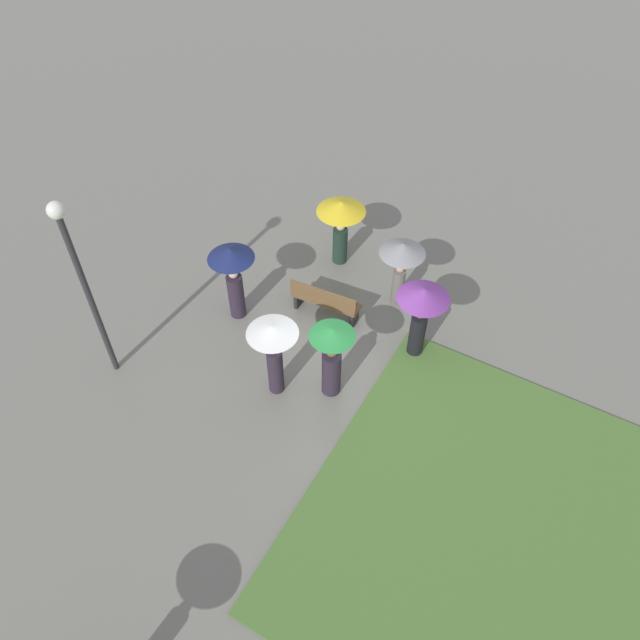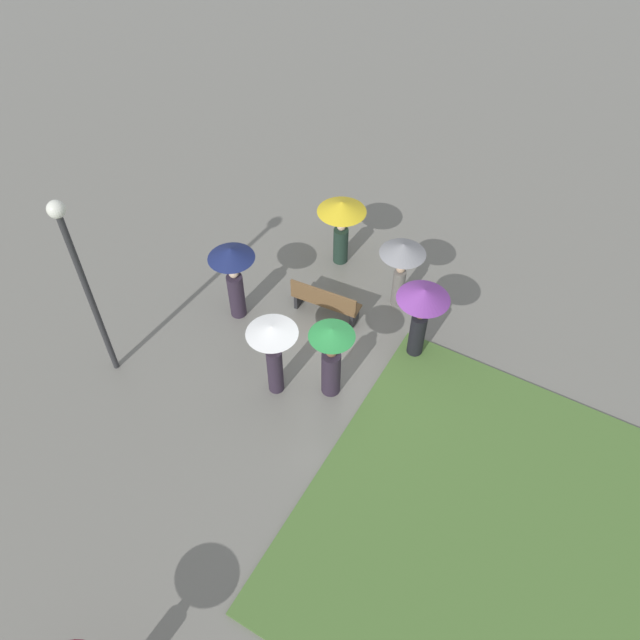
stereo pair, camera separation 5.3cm
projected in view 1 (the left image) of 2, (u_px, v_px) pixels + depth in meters
The scene contains 10 objects.
ground_plane at pixel (341, 366), 13.45m from camera, with size 90.00×90.00×0.00m, color slate.
lawn_patch_near at pixel (546, 556), 10.61m from camera, with size 8.30×6.94×0.06m.
park_bench at pixel (325, 301), 14.14m from camera, with size 1.64×0.54×0.90m.
lamp_post at pixel (80, 272), 11.36m from camera, with size 0.32×0.32×4.36m.
crowd_person_grey at pixel (402, 258), 13.72m from camera, with size 1.03×1.03×1.81m.
crowd_person_green at pixel (332, 354), 12.19m from camera, with size 0.91×0.91×1.89m.
crowd_person_yellow at pixel (341, 217), 14.77m from camera, with size 1.18×1.18×1.80m.
crowd_person_navy at pixel (233, 270), 13.49m from camera, with size 1.02×1.02×1.98m.
crowd_person_purple at pixel (422, 307), 12.67m from camera, with size 1.09×1.09×1.94m.
crowd_person_white at pixel (274, 346), 12.06m from camera, with size 1.02×1.02×1.92m.
Camera 1 is at (-3.77, 7.50, 10.56)m, focal length 35.00 mm.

